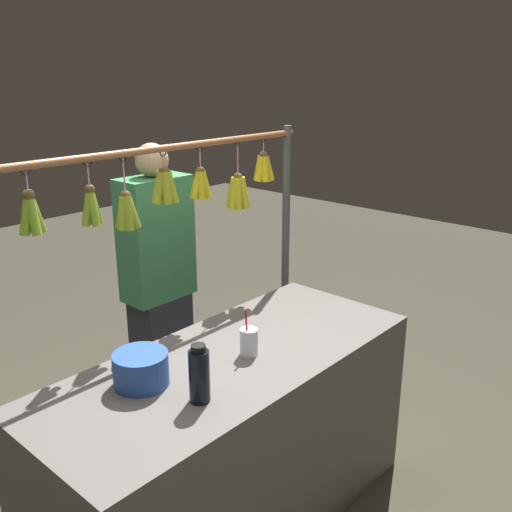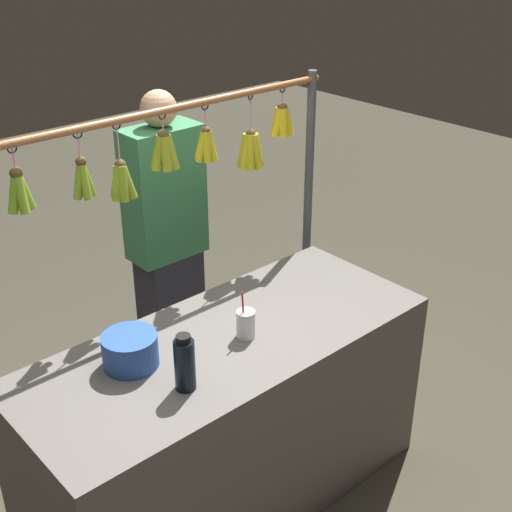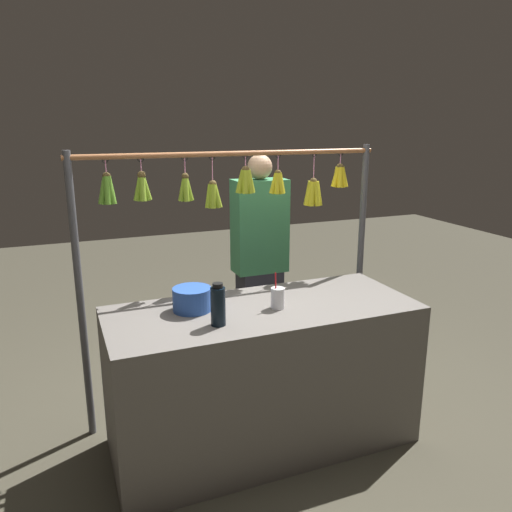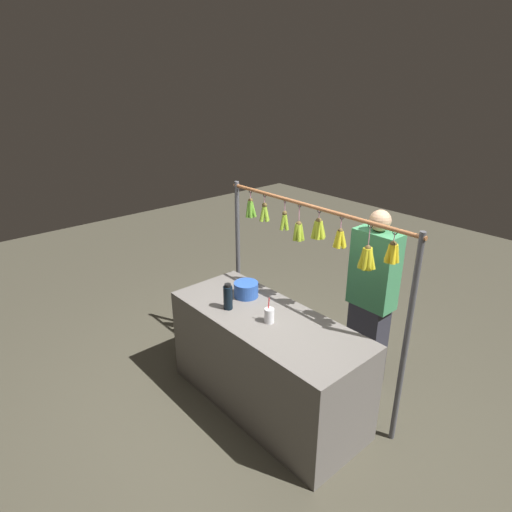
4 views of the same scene
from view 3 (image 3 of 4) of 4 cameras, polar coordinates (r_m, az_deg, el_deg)
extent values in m
plane|color=#444032|center=(3.30, 0.76, -20.10)|extent=(12.00, 12.00, 0.00)
cube|color=#66605B|center=(3.07, 0.78, -13.42)|extent=(1.77, 0.72, 0.87)
cylinder|color=#4C4C51|center=(3.73, 11.64, -1.28)|extent=(0.04, 0.04, 1.74)
cylinder|color=#4C4C51|center=(3.14, -19.21, -4.91)|extent=(0.04, 0.04, 1.74)
cylinder|color=#9E6038|center=(3.15, -2.58, 11.49)|extent=(1.98, 0.03, 0.03)
torus|color=black|center=(3.48, 9.54, 11.33)|extent=(0.04, 0.01, 0.04)
cylinder|color=pink|center=(3.49, 9.51, 10.58)|extent=(0.01, 0.01, 0.09)
sphere|color=brown|center=(3.49, 9.48, 9.87)|extent=(0.05, 0.05, 0.05)
cylinder|color=yellow|center=(3.49, 9.06, 8.77)|extent=(0.07, 0.04, 0.14)
cylinder|color=yellow|center=(3.47, 9.48, 8.73)|extent=(0.05, 0.06, 0.14)
cylinder|color=yellow|center=(3.49, 9.83, 8.75)|extent=(0.06, 0.06, 0.14)
cylinder|color=yellow|center=(3.52, 9.59, 8.81)|extent=(0.06, 0.05, 0.14)
cylinder|color=yellow|center=(3.51, 9.10, 8.81)|extent=(0.05, 0.06, 0.14)
torus|color=black|center=(3.38, 6.60, 11.33)|extent=(0.04, 0.02, 0.04)
cylinder|color=pink|center=(3.39, 6.55, 9.83)|extent=(0.01, 0.01, 0.17)
sphere|color=brown|center=(3.40, 6.51, 8.37)|extent=(0.05, 0.05, 0.05)
cylinder|color=gold|center=(3.39, 6.02, 7.00)|extent=(0.08, 0.04, 0.17)
cylinder|color=gold|center=(3.38, 6.33, 6.96)|extent=(0.06, 0.06, 0.17)
cylinder|color=gold|center=(3.39, 6.85, 6.96)|extent=(0.04, 0.06, 0.17)
cylinder|color=gold|center=(3.41, 7.01, 7.01)|extent=(0.06, 0.05, 0.17)
cylinder|color=gold|center=(3.43, 6.83, 7.07)|extent=(0.08, 0.05, 0.17)
cylinder|color=gold|center=(3.44, 6.39, 7.10)|extent=(0.05, 0.06, 0.17)
cylinder|color=gold|center=(3.42, 5.95, 7.06)|extent=(0.06, 0.06, 0.17)
torus|color=black|center=(3.27, 2.51, 11.29)|extent=(0.04, 0.01, 0.04)
cylinder|color=pink|center=(3.27, 2.50, 10.30)|extent=(0.01, 0.01, 0.11)
sphere|color=brown|center=(3.28, 2.49, 9.36)|extent=(0.04, 0.04, 0.04)
cylinder|color=gold|center=(3.28, 2.07, 8.19)|extent=(0.07, 0.04, 0.14)
cylinder|color=gold|center=(3.26, 2.42, 8.15)|extent=(0.05, 0.06, 0.14)
cylinder|color=gold|center=(3.27, 2.81, 8.16)|extent=(0.05, 0.06, 0.14)
cylinder|color=gold|center=(3.30, 2.85, 8.22)|extent=(0.06, 0.04, 0.14)
cylinder|color=gold|center=(3.31, 2.55, 8.25)|extent=(0.05, 0.06, 0.14)
cylinder|color=gold|center=(3.30, 2.11, 8.23)|extent=(0.05, 0.06, 0.14)
torus|color=black|center=(3.18, -1.20, 11.20)|extent=(0.04, 0.01, 0.04)
cylinder|color=pink|center=(3.19, -1.20, 10.42)|extent=(0.01, 0.01, 0.08)
sphere|color=brown|center=(3.19, -1.19, 9.68)|extent=(0.05, 0.05, 0.05)
cylinder|color=#A1B326|center=(3.19, -1.69, 8.37)|extent=(0.08, 0.04, 0.15)
cylinder|color=#A1B326|center=(3.17, -1.20, 8.33)|extent=(0.05, 0.06, 0.15)
cylinder|color=#A1B326|center=(3.18, -0.74, 8.36)|extent=(0.06, 0.06, 0.15)
cylinder|color=#A1B326|center=(3.21, -0.70, 8.42)|extent=(0.07, 0.04, 0.15)
cylinder|color=#A1B326|center=(3.23, -1.12, 8.45)|extent=(0.06, 0.07, 0.15)
cylinder|color=#A1B326|center=(3.21, -1.62, 8.42)|extent=(0.06, 0.07, 0.15)
torus|color=black|center=(3.11, -4.98, 11.07)|extent=(0.04, 0.01, 0.04)
cylinder|color=pink|center=(3.12, -4.95, 9.56)|extent=(0.01, 0.01, 0.16)
sphere|color=brown|center=(3.13, -4.92, 8.11)|extent=(0.05, 0.05, 0.05)
cylinder|color=#91AE28|center=(3.13, -5.27, 6.74)|extent=(0.06, 0.04, 0.15)
cylinder|color=#91AE28|center=(3.11, -4.92, 6.72)|extent=(0.04, 0.05, 0.15)
cylinder|color=#91AE28|center=(3.13, -4.48, 6.77)|extent=(0.07, 0.06, 0.15)
cylinder|color=#91AE28|center=(3.16, -4.66, 6.83)|extent=(0.06, 0.05, 0.15)
cylinder|color=#91AE28|center=(3.15, -5.17, 6.82)|extent=(0.05, 0.07, 0.15)
torus|color=black|center=(3.07, -8.07, 10.92)|extent=(0.04, 0.02, 0.04)
cylinder|color=pink|center=(3.07, -8.04, 9.89)|extent=(0.01, 0.01, 0.11)
sphere|color=brown|center=(3.08, -8.00, 8.90)|extent=(0.04, 0.04, 0.04)
cylinder|color=#86AA29|center=(3.08, -8.25, 7.51)|extent=(0.06, 0.03, 0.15)
cylinder|color=#86AA29|center=(3.07, -7.91, 7.49)|extent=(0.04, 0.06, 0.15)
cylinder|color=#86AA29|center=(3.09, -7.66, 7.55)|extent=(0.07, 0.03, 0.15)
cylinder|color=#86AA29|center=(3.10, -8.00, 7.56)|extent=(0.03, 0.06, 0.15)
torus|color=black|center=(3.01, -12.91, 10.63)|extent=(0.04, 0.01, 0.04)
cylinder|color=pink|center=(3.02, -12.86, 9.74)|extent=(0.01, 0.01, 0.09)
sphere|color=brown|center=(3.02, -12.81, 8.89)|extent=(0.05, 0.05, 0.05)
cylinder|color=#7FA82A|center=(3.03, -13.07, 7.47)|extent=(0.07, 0.04, 0.15)
cylinder|color=#7FA82A|center=(3.01, -12.70, 7.45)|extent=(0.04, 0.07, 0.15)
cylinder|color=#7FA82A|center=(3.03, -12.39, 7.52)|extent=(0.07, 0.04, 0.15)
cylinder|color=#7FA82A|center=(3.05, -12.79, 7.53)|extent=(0.04, 0.07, 0.15)
torus|color=black|center=(2.99, -16.67, 10.35)|extent=(0.04, 0.01, 0.04)
cylinder|color=pink|center=(2.99, -16.61, 9.48)|extent=(0.01, 0.01, 0.09)
sphere|color=brown|center=(3.00, -16.54, 8.64)|extent=(0.05, 0.05, 0.05)
cylinder|color=#609E2D|center=(3.00, -16.84, 7.10)|extent=(0.07, 0.04, 0.16)
cylinder|color=#609E2D|center=(2.98, -16.46, 7.09)|extent=(0.04, 0.06, 0.16)
cylinder|color=#609E2D|center=(2.99, -16.08, 7.14)|extent=(0.06, 0.05, 0.16)
cylinder|color=#609E2D|center=(3.02, -16.14, 7.20)|extent=(0.06, 0.06, 0.17)
cylinder|color=#609E2D|center=(3.02, -16.64, 7.17)|extent=(0.05, 0.07, 0.16)
cylinder|color=black|center=(2.62, -4.30, -5.71)|extent=(0.08, 0.08, 0.20)
cylinder|color=black|center=(2.58, -4.35, -3.34)|extent=(0.05, 0.05, 0.02)
cylinder|color=#2B54AE|center=(2.84, -7.24, -4.86)|extent=(0.22, 0.22, 0.13)
cylinder|color=silver|center=(2.86, 2.47, -4.77)|extent=(0.08, 0.08, 0.12)
cylinder|color=red|center=(2.84, 2.26, -3.94)|extent=(0.01, 0.02, 0.21)
cube|color=#2D2D38|center=(3.98, 0.40, -7.14)|extent=(0.32, 0.21, 0.79)
cube|color=#3F8C59|center=(3.77, 0.42, 3.40)|extent=(0.40, 0.21, 0.69)
sphere|color=tan|center=(3.70, 0.44, 10.05)|extent=(0.18, 0.18, 0.18)
camera|label=1|loc=(1.08, -53.01, 17.06)|focal=40.32mm
camera|label=2|loc=(0.96, -67.98, 43.02)|focal=48.72mm
camera|label=4|loc=(3.42, 65.39, 20.11)|focal=30.71mm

